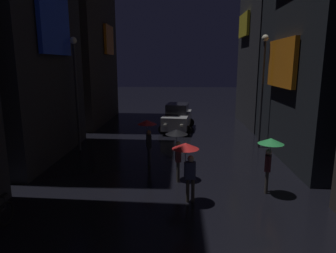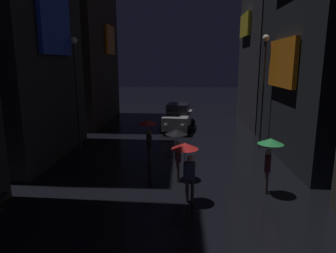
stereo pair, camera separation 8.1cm
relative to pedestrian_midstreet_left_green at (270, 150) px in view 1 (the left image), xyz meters
The scene contains 7 objects.
pedestrian_midstreet_left_green is the anchor object (origin of this frame).
pedestrian_near_crossing_red 3.06m from the pedestrian_midstreet_left_green, 164.69° to the right, with size 0.90×0.90×2.12m.
pedestrian_far_right_red 5.68m from the pedestrian_midstreet_left_green, 146.14° to the left, with size 0.90×0.90×2.12m.
pedestrian_midstreet_centre_black 3.53m from the pedestrian_midstreet_left_green, 160.14° to the left, with size 0.90×0.90×2.12m.
car_distant 11.20m from the pedestrian_midstreet_left_green, 107.81° to the left, with size 2.57×4.29×1.92m.
streetlamp_right_far 6.81m from the pedestrian_midstreet_left_green, 78.59° to the left, with size 0.36×0.36×6.20m.
streetlamp_left_far 10.41m from the pedestrian_midstreet_left_green, 148.75° to the left, with size 0.36×0.36×6.04m.
Camera 1 is at (0.53, -1.91, 4.67)m, focal length 32.00 mm.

